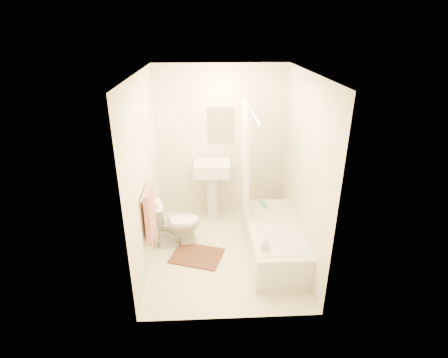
{
  "coord_description": "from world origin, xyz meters",
  "views": [
    {
      "loc": [
        -0.21,
        -4.03,
        2.89
      ],
      "look_at": [
        0.0,
        0.25,
        1.0
      ],
      "focal_mm": 28.0,
      "sensor_mm": 36.0,
      "label": 1
    }
  ],
  "objects_px": {
    "bathtub": "(274,240)",
    "toilet": "(176,223)",
    "soap_bottle": "(266,244)",
    "sink": "(212,188)",
    "bath_mat": "(197,256)"
  },
  "relations": [
    {
      "from": "toilet",
      "to": "bathtub",
      "type": "height_order",
      "value": "toilet"
    },
    {
      "from": "sink",
      "to": "soap_bottle",
      "type": "distance_m",
      "value": 1.66
    },
    {
      "from": "toilet",
      "to": "bathtub",
      "type": "xyz_separation_m",
      "value": [
        1.34,
        -0.31,
        -0.11
      ]
    },
    {
      "from": "bathtub",
      "to": "soap_bottle",
      "type": "relative_size",
      "value": 8.78
    },
    {
      "from": "bath_mat",
      "to": "soap_bottle",
      "type": "height_order",
      "value": "soap_bottle"
    },
    {
      "from": "sink",
      "to": "toilet",
      "type": "bearing_deg",
      "value": -125.45
    },
    {
      "from": "sink",
      "to": "soap_bottle",
      "type": "xyz_separation_m",
      "value": [
        0.6,
        -1.55,
        -0.01
      ]
    },
    {
      "from": "bathtub",
      "to": "bath_mat",
      "type": "xyz_separation_m",
      "value": [
        -1.05,
        -0.03,
        -0.21
      ]
    },
    {
      "from": "bathtub",
      "to": "toilet",
      "type": "bearing_deg",
      "value": 166.85
    },
    {
      "from": "bath_mat",
      "to": "bathtub",
      "type": "bearing_deg",
      "value": 1.39
    },
    {
      "from": "sink",
      "to": "bath_mat",
      "type": "xyz_separation_m",
      "value": [
        -0.24,
        -1.03,
        -0.52
      ]
    },
    {
      "from": "bath_mat",
      "to": "soap_bottle",
      "type": "bearing_deg",
      "value": -31.43
    },
    {
      "from": "toilet",
      "to": "soap_bottle",
      "type": "bearing_deg",
      "value": -135.94
    },
    {
      "from": "bath_mat",
      "to": "sink",
      "type": "bearing_deg",
      "value": 77.03
    },
    {
      "from": "sink",
      "to": "bathtub",
      "type": "xyz_separation_m",
      "value": [
        0.81,
        -1.01,
        -0.32
      ]
    }
  ]
}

